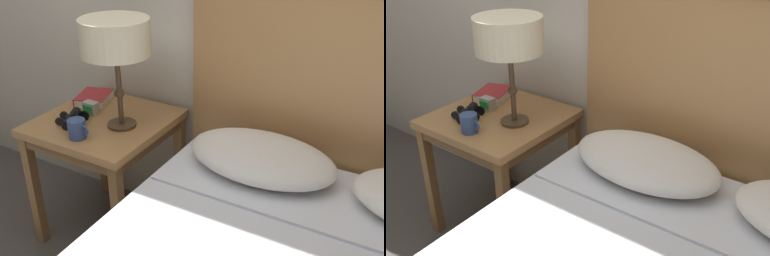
% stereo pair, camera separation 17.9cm
% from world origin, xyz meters
% --- Properties ---
extents(nightstand, '(0.58, 0.58, 0.64)m').
position_xyz_m(nightstand, '(-0.52, 0.64, 0.55)').
color(nightstand, '#AD7A47').
rests_on(nightstand, ground_plane).
extents(table_lamp, '(0.30, 0.30, 0.49)m').
position_xyz_m(table_lamp, '(-0.40, 0.63, 1.04)').
color(table_lamp, '#4C3823').
rests_on(table_lamp, nightstand).
extents(book_on_nightstand, '(0.20, 0.22, 0.04)m').
position_xyz_m(book_on_nightstand, '(-0.69, 0.78, 0.66)').
color(book_on_nightstand, silver).
rests_on(book_on_nightstand, nightstand).
extents(binoculars_pair, '(0.16, 0.16, 0.05)m').
position_xyz_m(binoculars_pair, '(-0.62, 0.54, 0.66)').
color(binoculars_pair, black).
rests_on(binoculars_pair, nightstand).
extents(coffee_mug, '(0.10, 0.08, 0.08)m').
position_xyz_m(coffee_mug, '(-0.49, 0.44, 0.68)').
color(coffee_mug, '#334C84').
rests_on(coffee_mug, nightstand).
extents(alarm_clock, '(0.07, 0.05, 0.06)m').
position_xyz_m(alarm_clock, '(-0.61, 0.66, 0.67)').
color(alarm_clock, '#B7B2A8').
rests_on(alarm_clock, nightstand).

